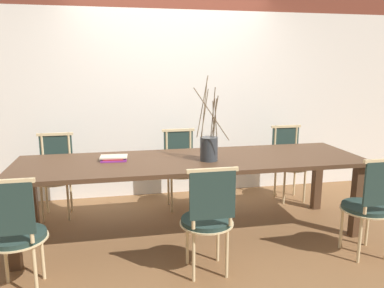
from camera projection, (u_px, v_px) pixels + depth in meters
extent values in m
plane|color=brown|center=(192.00, 233.00, 3.80)|extent=(16.00, 16.00, 0.00)
cube|color=white|center=(172.00, 105.00, 4.81)|extent=(12.00, 0.06, 2.35)
cube|color=#4C3321|center=(192.00, 161.00, 3.64)|extent=(3.36, 0.96, 0.04)
cube|color=#4C3321|center=(12.00, 228.00, 3.06)|extent=(0.09, 0.09, 0.73)
cube|color=#4C3321|center=(357.00, 201.00, 3.67)|extent=(0.09, 0.09, 0.73)
cube|color=#4C3321|center=(32.00, 197.00, 3.78)|extent=(0.09, 0.09, 0.73)
cube|color=#4C3321|center=(317.00, 179.00, 4.39)|extent=(0.09, 0.09, 0.73)
cylinder|color=#233833|center=(17.00, 236.00, 2.74)|extent=(0.41, 0.41, 0.04)
cylinder|color=beige|center=(17.00, 239.00, 2.74)|extent=(0.44, 0.44, 0.01)
cylinder|color=beige|center=(6.00, 257.00, 2.89)|extent=(0.03, 0.03, 0.43)
cylinder|color=beige|center=(42.00, 254.00, 2.94)|extent=(0.03, 0.03, 0.43)
cylinder|color=beige|center=(35.00, 272.00, 2.68)|extent=(0.03, 0.03, 0.43)
cylinder|color=beige|center=(30.00, 211.00, 2.55)|extent=(0.03, 0.03, 0.47)
cube|color=#233833|center=(6.00, 210.00, 2.51)|extent=(0.35, 0.02, 0.37)
cube|color=beige|center=(4.00, 182.00, 2.47)|extent=(0.39, 0.03, 0.03)
cylinder|color=#233833|center=(207.00, 220.00, 3.01)|extent=(0.41, 0.41, 0.04)
cylinder|color=beige|center=(207.00, 223.00, 3.02)|extent=(0.44, 0.44, 0.01)
cylinder|color=beige|center=(187.00, 241.00, 3.16)|extent=(0.03, 0.03, 0.43)
cylinder|color=beige|center=(218.00, 238.00, 3.22)|extent=(0.03, 0.03, 0.43)
cylinder|color=beige|center=(194.00, 256.00, 2.91)|extent=(0.03, 0.03, 0.43)
cylinder|color=beige|center=(227.00, 253.00, 2.96)|extent=(0.03, 0.03, 0.43)
cylinder|color=beige|center=(193.00, 200.00, 2.77)|extent=(0.03, 0.03, 0.47)
cylinder|color=beige|center=(231.00, 197.00, 2.82)|extent=(0.03, 0.03, 0.47)
cube|color=#233833|center=(213.00, 195.00, 2.78)|extent=(0.35, 0.02, 0.37)
cube|color=beige|center=(213.00, 170.00, 2.75)|extent=(0.39, 0.03, 0.03)
cylinder|color=#233833|center=(366.00, 207.00, 3.29)|extent=(0.41, 0.41, 0.04)
cylinder|color=beige|center=(366.00, 210.00, 3.30)|extent=(0.44, 0.44, 0.01)
cylinder|color=beige|center=(341.00, 227.00, 3.44)|extent=(0.03, 0.03, 0.43)
cylinder|color=beige|center=(367.00, 224.00, 3.50)|extent=(0.03, 0.03, 0.43)
cylinder|color=beige|center=(360.00, 240.00, 3.19)|extent=(0.03, 0.03, 0.43)
cylinder|color=beige|center=(367.00, 187.00, 3.05)|extent=(0.03, 0.03, 0.47)
cube|color=#233833|center=(384.00, 184.00, 3.06)|extent=(0.35, 0.02, 0.37)
cylinder|color=#233833|center=(56.00, 179.00, 4.13)|extent=(0.41, 0.41, 0.04)
cylinder|color=beige|center=(56.00, 181.00, 4.13)|extent=(0.44, 0.44, 0.01)
cylinder|color=beige|center=(68.00, 202.00, 4.07)|extent=(0.03, 0.03, 0.43)
cylinder|color=beige|center=(42.00, 204.00, 4.02)|extent=(0.03, 0.03, 0.43)
cylinder|color=beige|center=(71.00, 194.00, 4.33)|extent=(0.03, 0.03, 0.43)
cylinder|color=beige|center=(47.00, 195.00, 4.28)|extent=(0.03, 0.03, 0.43)
cylinder|color=beige|center=(70.00, 152.00, 4.27)|extent=(0.03, 0.03, 0.47)
cylinder|color=beige|center=(43.00, 154.00, 4.22)|extent=(0.03, 0.03, 0.47)
cube|color=#233833|center=(56.00, 151.00, 4.25)|extent=(0.35, 0.02, 0.37)
cube|color=beige|center=(55.00, 134.00, 4.20)|extent=(0.39, 0.03, 0.03)
cylinder|color=#233833|center=(181.00, 172.00, 4.40)|extent=(0.41, 0.41, 0.04)
cylinder|color=beige|center=(181.00, 174.00, 4.41)|extent=(0.44, 0.44, 0.01)
cylinder|color=beige|center=(195.00, 193.00, 4.34)|extent=(0.03, 0.03, 0.43)
cylinder|color=beige|center=(172.00, 195.00, 4.29)|extent=(0.03, 0.03, 0.43)
cylinder|color=beige|center=(190.00, 186.00, 4.60)|extent=(0.03, 0.03, 0.43)
cylinder|color=beige|center=(168.00, 188.00, 4.55)|extent=(0.03, 0.03, 0.43)
cylinder|color=beige|center=(190.00, 147.00, 4.55)|extent=(0.03, 0.03, 0.47)
cylinder|color=beige|center=(167.00, 148.00, 4.49)|extent=(0.03, 0.03, 0.47)
cube|color=#233833|center=(178.00, 146.00, 4.52)|extent=(0.35, 0.02, 0.37)
cube|color=beige|center=(178.00, 130.00, 4.47)|extent=(0.39, 0.03, 0.03)
cylinder|color=#233833|center=(290.00, 166.00, 4.67)|extent=(0.41, 0.41, 0.04)
cylinder|color=beige|center=(290.00, 167.00, 4.67)|extent=(0.44, 0.44, 0.01)
cylinder|color=beige|center=(304.00, 186.00, 4.61)|extent=(0.03, 0.03, 0.43)
cylinder|color=beige|center=(284.00, 187.00, 4.56)|extent=(0.03, 0.03, 0.43)
cylinder|color=beige|center=(294.00, 180.00, 4.87)|extent=(0.03, 0.03, 0.43)
cylinder|color=beige|center=(275.00, 181.00, 4.82)|extent=(0.03, 0.03, 0.43)
cylinder|color=beige|center=(296.00, 143.00, 4.81)|extent=(0.03, 0.03, 0.47)
cylinder|color=beige|center=(275.00, 144.00, 4.76)|extent=(0.03, 0.03, 0.47)
cube|color=#233833|center=(285.00, 141.00, 4.79)|extent=(0.35, 0.02, 0.37)
cube|color=beige|center=(286.00, 126.00, 4.74)|extent=(0.39, 0.03, 0.03)
cylinder|color=#33383D|center=(209.00, 149.00, 3.57)|extent=(0.17, 0.17, 0.23)
cylinder|color=brown|center=(212.00, 114.00, 3.34)|extent=(0.33, 0.04, 0.48)
cylinder|color=brown|center=(213.00, 119.00, 3.50)|extent=(0.04, 0.08, 0.35)
cylinder|color=brown|center=(215.00, 116.00, 3.53)|extent=(0.03, 0.13, 0.40)
cylinder|color=brown|center=(216.00, 118.00, 3.49)|extent=(0.07, 0.12, 0.38)
cylinder|color=brown|center=(215.00, 118.00, 3.51)|extent=(0.01, 0.12, 0.37)
cylinder|color=brown|center=(202.00, 106.00, 3.54)|extent=(0.14, 0.11, 0.58)
cylinder|color=brown|center=(204.00, 108.00, 3.51)|extent=(0.08, 0.09, 0.55)
cylinder|color=brown|center=(213.00, 112.00, 3.51)|extent=(0.03, 0.09, 0.47)
cylinder|color=brown|center=(205.00, 113.00, 3.53)|extent=(0.09, 0.08, 0.45)
cube|color=#842D8C|center=(114.00, 160.00, 3.59)|extent=(0.25, 0.19, 0.01)
cube|color=maroon|center=(114.00, 158.00, 3.59)|extent=(0.20, 0.17, 0.01)
cube|color=beige|center=(114.00, 157.00, 3.60)|extent=(0.27, 0.18, 0.01)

